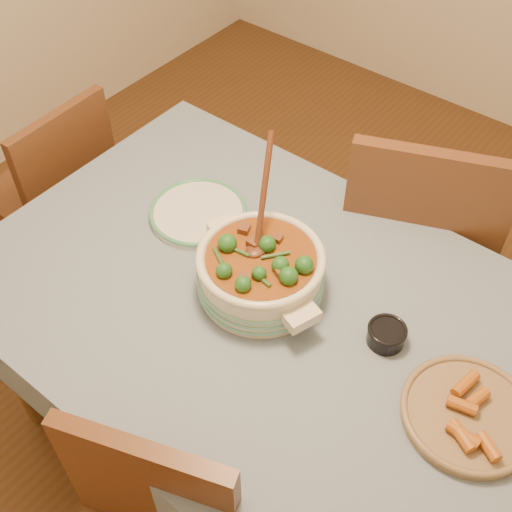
{
  "coord_description": "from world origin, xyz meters",
  "views": [
    {
      "loc": [
        0.58,
        -0.83,
        2.08
      ],
      "look_at": [
        -0.1,
        0.03,
        0.87
      ],
      "focal_mm": 45.0,
      "sensor_mm": 36.0,
      "label": 1
    }
  ],
  "objects_px": {
    "stew_casserole": "(261,269)",
    "condiment_bowl": "(387,334)",
    "fried_plate": "(468,413)",
    "chair_left": "(58,188)",
    "dining_table": "(278,331)",
    "white_plate": "(198,212)",
    "chair_far": "(416,236)"
  },
  "relations": [
    {
      "from": "chair_far",
      "to": "chair_left",
      "type": "distance_m",
      "value": 1.3
    },
    {
      "from": "white_plate",
      "to": "fried_plate",
      "type": "bearing_deg",
      "value": -6.97
    },
    {
      "from": "stew_casserole",
      "to": "chair_left",
      "type": "xyz_separation_m",
      "value": [
        -1.02,
        0.09,
        -0.35
      ]
    },
    {
      "from": "dining_table",
      "to": "stew_casserole",
      "type": "distance_m",
      "value": 0.19
    },
    {
      "from": "white_plate",
      "to": "chair_far",
      "type": "distance_m",
      "value": 0.73
    },
    {
      "from": "condiment_bowl",
      "to": "white_plate",
      "type": "bearing_deg",
      "value": 176.12
    },
    {
      "from": "white_plate",
      "to": "fried_plate",
      "type": "xyz_separation_m",
      "value": [
        0.92,
        -0.11,
        0.01
      ]
    },
    {
      "from": "stew_casserole",
      "to": "condiment_bowl",
      "type": "xyz_separation_m",
      "value": [
        0.34,
        0.06,
        -0.05
      ]
    },
    {
      "from": "fried_plate",
      "to": "chair_left",
      "type": "distance_m",
      "value": 1.65
    },
    {
      "from": "white_plate",
      "to": "chair_left",
      "type": "bearing_deg",
      "value": -178.46
    },
    {
      "from": "dining_table",
      "to": "condiment_bowl",
      "type": "height_order",
      "value": "condiment_bowl"
    },
    {
      "from": "stew_casserole",
      "to": "fried_plate",
      "type": "relative_size",
      "value": 1.06
    },
    {
      "from": "stew_casserole",
      "to": "chair_far",
      "type": "xyz_separation_m",
      "value": [
        0.17,
        0.61,
        -0.27
      ]
    },
    {
      "from": "white_plate",
      "to": "fried_plate",
      "type": "relative_size",
      "value": 0.75
    },
    {
      "from": "stew_casserole",
      "to": "chair_left",
      "type": "distance_m",
      "value": 1.09
    },
    {
      "from": "condiment_bowl",
      "to": "chair_left",
      "type": "distance_m",
      "value": 1.4
    },
    {
      "from": "stew_casserole",
      "to": "chair_far",
      "type": "height_order",
      "value": "stew_casserole"
    },
    {
      "from": "dining_table",
      "to": "stew_casserole",
      "type": "relative_size",
      "value": 4.0
    },
    {
      "from": "dining_table",
      "to": "white_plate",
      "type": "bearing_deg",
      "value": 161.66
    },
    {
      "from": "dining_table",
      "to": "chair_far",
      "type": "relative_size",
      "value": 1.67
    },
    {
      "from": "dining_table",
      "to": "fried_plate",
      "type": "bearing_deg",
      "value": 2.29
    },
    {
      "from": "condiment_bowl",
      "to": "chair_far",
      "type": "bearing_deg",
      "value": 108.02
    },
    {
      "from": "fried_plate",
      "to": "chair_left",
      "type": "height_order",
      "value": "chair_left"
    },
    {
      "from": "dining_table",
      "to": "fried_plate",
      "type": "height_order",
      "value": "fried_plate"
    },
    {
      "from": "dining_table",
      "to": "condiment_bowl",
      "type": "distance_m",
      "value": 0.3
    },
    {
      "from": "chair_left",
      "to": "white_plate",
      "type": "bearing_deg",
      "value": 89.3
    },
    {
      "from": "stew_casserole",
      "to": "chair_far",
      "type": "distance_m",
      "value": 0.69
    },
    {
      "from": "condiment_bowl",
      "to": "stew_casserole",
      "type": "bearing_deg",
      "value": -169.73
    },
    {
      "from": "white_plate",
      "to": "stew_casserole",
      "type": "bearing_deg",
      "value": -18.66
    },
    {
      "from": "dining_table",
      "to": "condiment_bowl",
      "type": "bearing_deg",
      "value": 18.46
    },
    {
      "from": "dining_table",
      "to": "stew_casserole",
      "type": "height_order",
      "value": "stew_casserole"
    },
    {
      "from": "condiment_bowl",
      "to": "fried_plate",
      "type": "relative_size",
      "value": 0.3
    }
  ]
}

